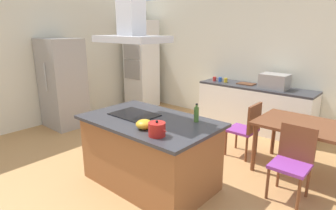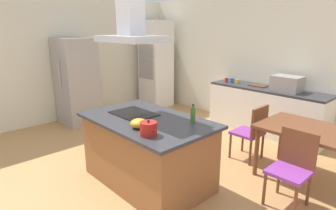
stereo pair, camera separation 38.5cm
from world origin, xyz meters
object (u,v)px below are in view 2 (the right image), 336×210
coffee_mug_blue (232,80)px  cutting_board (258,86)px  tea_kettle (149,129)px  mixing_bowl (139,123)px  chair_at_left_end (253,129)px  dining_table (317,136)px  range_hood (131,21)px  refrigerator (77,81)px  coffee_mug_red (226,80)px  chair_facing_island (293,164)px  coffee_mug_yellow (237,81)px  wall_oven_stack (156,64)px  cooktop (134,113)px  olive_oil_bottle (193,115)px  countertop_microwave (287,84)px

coffee_mug_blue → cutting_board: (0.57, 0.08, -0.04)m
tea_kettle → mixing_bowl: 0.27m
chair_at_left_end → dining_table: bearing=0.0°
tea_kettle → range_hood: 1.39m
refrigerator → chair_at_left_end: size_ratio=2.04×
mixing_bowl → coffee_mug_red: size_ratio=2.20×
coffee_mug_blue → chair_facing_island: coffee_mug_blue is taller
mixing_bowl → refrigerator: size_ratio=0.11×
coffee_mug_yellow → refrigerator: (-2.45, -2.36, -0.03)m
wall_oven_stack → dining_table: size_ratio=1.57×
mixing_bowl → chair_facing_island: 1.84m
cooktop → chair_facing_island: 2.06m
olive_oil_bottle → chair_facing_island: 1.28m
chair_facing_island → cooktop: bearing=-152.5°
cutting_board → chair_facing_island: cutting_board is taller
chair_at_left_end → range_hood: range_hood is taller
tea_kettle → coffee_mug_yellow: (-0.99, 3.18, -0.03)m
coffee_mug_blue → coffee_mug_yellow: size_ratio=1.00×
dining_table → chair_facing_island: chair_facing_island is taller
coffee_mug_yellow → range_hood: bearing=-85.1°
dining_table → cooktop: bearing=-138.3°
cutting_board → wall_oven_stack: (-2.80, -0.28, 0.19)m
olive_oil_bottle → range_hood: (-0.78, -0.32, 1.10)m
cooktop → countertop_microwave: bearing=75.0°
tea_kettle → countertop_microwave: 3.23m
countertop_microwave → cutting_board: size_ratio=1.47×
refrigerator → chair_facing_island: (4.49, 0.46, -0.40)m
coffee_mug_red → coffee_mug_blue: 0.12m
countertop_microwave → coffee_mug_yellow: size_ratio=5.56×
coffee_mug_blue → chair_at_left_end: bearing=-44.6°
tea_kettle → chair_facing_island: (1.06, 1.28, -0.47)m
coffee_mug_yellow → range_hood: 3.07m
cooktop → chair_at_left_end: (0.88, 1.60, -0.40)m
mixing_bowl → chair_facing_island: size_ratio=0.22×
cooktop → mixing_bowl: (0.48, -0.28, 0.05)m
coffee_mug_yellow → dining_table: coffee_mug_yellow is taller
cooktop → coffee_mug_red: coffee_mug_red is taller
dining_table → mixing_bowl: bearing=-125.0°
tea_kettle → coffee_mug_yellow: bearing=107.2°
mixing_bowl → cutting_board: (-0.30, 3.21, -0.05)m
tea_kettle → mixing_bowl: (-0.26, 0.07, -0.02)m
mixing_bowl → wall_oven_stack: size_ratio=0.09×
coffee_mug_red → coffee_mug_blue: (0.12, 0.04, 0.00)m
cutting_board → wall_oven_stack: size_ratio=0.15×
coffee_mug_red → chair_at_left_end: size_ratio=0.10×
coffee_mug_blue → wall_oven_stack: bearing=-174.8°
tea_kettle → chair_facing_island: 1.72m
coffee_mug_blue → chair_at_left_end: 1.83m
coffee_mug_red → refrigerator: bearing=-133.2°
olive_oil_bottle → wall_oven_stack: bearing=145.6°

